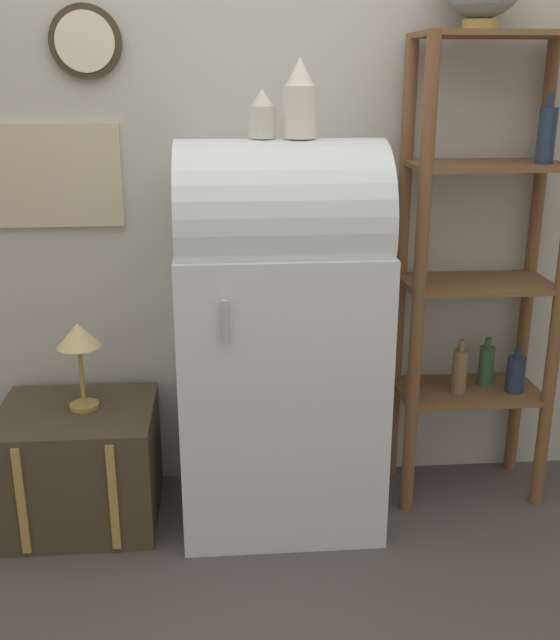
{
  "coord_description": "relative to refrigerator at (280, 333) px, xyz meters",
  "views": [
    {
      "loc": [
        -0.21,
        -2.36,
        1.66
      ],
      "look_at": [
        0.0,
        0.26,
        0.8
      ],
      "focal_mm": 42.0,
      "sensor_mm": 36.0,
      "label": 1
    }
  ],
  "objects": [
    {
      "name": "ground_plane",
      "position": [
        0.0,
        -0.26,
        -0.75
      ],
      "size": [
        12.0,
        12.0,
        0.0
      ],
      "primitive_type": "plane",
      "color": "#4C4742"
    },
    {
      "name": "wall_back",
      "position": [
        -0.01,
        0.32,
        0.6
      ],
      "size": [
        7.0,
        0.09,
        2.7
      ],
      "color": "#B7B7AD",
      "rests_on": "ground_plane"
    },
    {
      "name": "refrigerator",
      "position": [
        0.0,
        0.0,
        0.0
      ],
      "size": [
        0.74,
        0.62,
        1.45
      ],
      "color": "silver",
      "rests_on": "ground_plane"
    },
    {
      "name": "suitcase_trunk",
      "position": [
        -0.77,
        0.01,
        -0.52
      ],
      "size": [
        0.58,
        0.51,
        0.46
      ],
      "color": "#423828",
      "rests_on": "ground_plane"
    },
    {
      "name": "shelf_unit",
      "position": [
        0.78,
        0.1,
        0.23
      ],
      "size": [
        0.59,
        0.34,
        1.8
      ],
      "color": "brown",
      "rests_on": "ground_plane"
    },
    {
      "name": "vase_left",
      "position": [
        -0.06,
        0.01,
        0.78
      ],
      "size": [
        0.09,
        0.09,
        0.16
      ],
      "color": "beige",
      "rests_on": "refrigerator"
    },
    {
      "name": "vase_center",
      "position": [
        0.07,
        -0.0,
        0.83
      ],
      "size": [
        0.12,
        0.12,
        0.26
      ],
      "color": "silver",
      "rests_on": "refrigerator"
    },
    {
      "name": "desk_lamp",
      "position": [
        -0.74,
        0.03,
        -0.02
      ],
      "size": [
        0.16,
        0.16,
        0.34
      ],
      "color": "#AD8942",
      "rests_on": "suitcase_trunk"
    }
  ]
}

